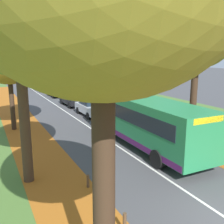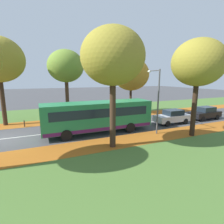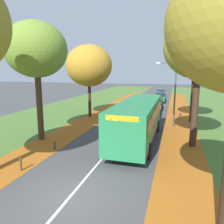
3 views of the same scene
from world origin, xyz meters
TOP-DOWN VIEW (x-y plane):
  - ground_plane at (0.00, 0.00)m, footprint 160.00×160.00m
  - grass_verge_left at (-9.20, 20.00)m, footprint 12.00×90.00m
  - leaf_litter_left at (-4.60, 14.00)m, footprint 2.80×60.00m
  - grass_verge_right at (9.20, 20.00)m, footprint 12.00×90.00m
  - leaf_litter_right at (4.60, 14.00)m, footprint 2.80×60.00m
  - road_centre_line at (0.00, 20.00)m, footprint 0.12×80.00m
  - tree_left_near at (-5.70, 6.57)m, footprint 4.44×4.44m
  - tree_left_mid at (-5.32, 15.60)m, footprint 5.11×5.11m
  - tree_right_near at (5.35, 8.15)m, footprint 4.55×4.55m
  - tree_right_mid at (5.75, 15.93)m, footprint 4.47×4.47m
  - bollard_second at (-3.56, 1.54)m, footprint 0.12×0.12m
  - bollard_third at (-3.53, 4.81)m, footprint 0.12×0.12m
  - streetlamp_right at (3.67, 13.31)m, footprint 1.89×0.28m
  - bus at (1.48, 8.29)m, footprint 2.69×10.41m
  - car_silver_lead at (1.63, 17.28)m, footprint 1.81×4.21m
  - car_black_following at (1.58, 22.67)m, footprint 1.86×4.24m
  - car_green_third_in_line at (1.66, 29.85)m, footprint 1.82×4.22m
  - car_grey_fourth_in_line at (1.34, 36.24)m, footprint 1.79×4.20m

SIDE VIEW (x-z plane):
  - ground_plane at x=0.00m, z-range 0.00..0.00m
  - road_centre_line at x=0.00m, z-range 0.00..0.01m
  - grass_verge_left at x=-9.20m, z-range 0.00..0.01m
  - grass_verge_right at x=9.20m, z-range 0.00..0.01m
  - leaf_litter_left at x=-4.60m, z-range 0.01..0.01m
  - leaf_litter_right at x=4.60m, z-range 0.01..0.01m
  - bollard_third at x=-3.53m, z-range 0.00..0.57m
  - bollard_second at x=-3.56m, z-range 0.00..0.71m
  - car_silver_lead at x=1.63m, z-range 0.00..1.62m
  - car_black_following at x=1.58m, z-range 0.00..1.62m
  - car_green_third_in_line at x=1.66m, z-range 0.00..1.62m
  - car_grey_fourth_in_line at x=1.34m, z-range 0.00..1.62m
  - bus at x=1.48m, z-range 0.21..3.19m
  - streetlamp_right at x=3.67m, z-range 0.74..6.74m
  - tree_left_mid at x=-5.32m, z-range 1.70..9.74m
  - tree_right_mid at x=5.75m, z-range 2.20..10.72m
  - tree_left_near at x=-5.70m, z-range 2.29..10.96m
  - tree_right_near at x=5.35m, z-range 2.28..11.02m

